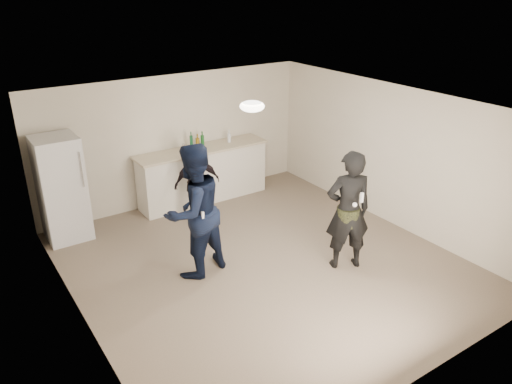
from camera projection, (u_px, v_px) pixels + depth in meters
floor at (263, 263)px, 7.86m from camera, size 6.00×6.00×0.00m
ceiling at (264, 107)px, 6.87m from camera, size 6.00×6.00×0.00m
wall_back at (175, 140)px, 9.65m from camera, size 6.00×0.00×6.00m
wall_front at (431, 287)px, 5.08m from camera, size 6.00×0.00×6.00m
wall_left at (75, 241)px, 5.96m from camera, size 0.00×6.00×6.00m
wall_right at (392, 156)px, 8.77m from camera, size 0.00×6.00×6.00m
counter at (203, 175)px, 9.89m from camera, size 2.60×0.56×1.05m
counter_top at (202, 149)px, 9.67m from camera, size 2.68×0.64×0.04m
fridge at (62, 189)px, 8.31m from camera, size 0.70×0.70×1.80m
fridge_handle at (82, 170)px, 8.01m from camera, size 0.02×0.02×0.60m
ceiling_dome at (252, 106)px, 7.12m from camera, size 0.36×0.36×0.16m
shaker at (184, 148)px, 9.41m from camera, size 0.08×0.08×0.17m
man at (194, 211)px, 7.23m from camera, size 1.15×0.99×2.04m
woman at (348, 211)px, 7.44m from camera, size 0.81×0.69×1.88m
camo_shorts at (348, 216)px, 7.48m from camera, size 0.34×0.34×0.28m
spectator at (197, 183)px, 9.01m from camera, size 0.89×0.49×1.44m
remote_man at (203, 217)px, 7.01m from camera, size 0.04×0.04×0.15m
nunchuk_man at (209, 218)px, 7.12m from camera, size 0.07×0.07×0.07m
remote_woman at (362, 197)px, 7.13m from camera, size 0.04×0.04×0.15m
nunchuk_woman at (355, 205)px, 7.14m from camera, size 0.07×0.07×0.07m
bottle_cluster at (204, 141)px, 9.69m from camera, size 0.90×0.08×0.27m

